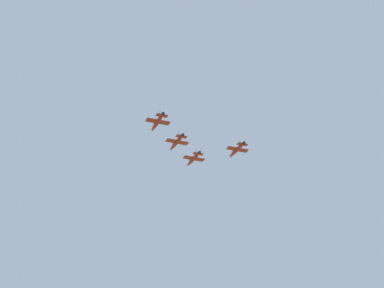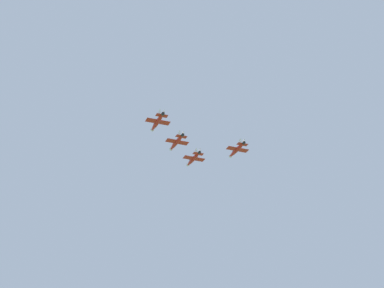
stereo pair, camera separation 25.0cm
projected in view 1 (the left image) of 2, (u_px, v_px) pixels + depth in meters
name	position (u px, v px, depth m)	size (l,w,h in m)	color
jet_lead	(193.00, 159.00, 292.88)	(15.21, 9.94, 3.32)	red
jet_left_wingman	(177.00, 142.00, 274.17)	(15.14, 9.89, 3.30)	red
jet_right_wingman	(237.00, 150.00, 283.64)	(15.16, 9.90, 3.30)	red
jet_left_outer	(157.00, 122.00, 255.70)	(15.14, 9.84, 3.28)	red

